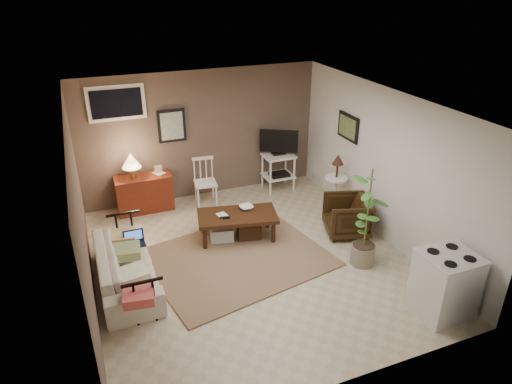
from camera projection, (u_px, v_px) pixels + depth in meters
name	position (u px, v px, depth m)	size (l,w,h in m)	color
floor	(251.00, 260.00, 6.91)	(5.00, 5.00, 0.00)	#C1B293
art_back	(172.00, 126.00, 8.17)	(0.50, 0.03, 0.60)	black
art_right	(348.00, 127.00, 7.87)	(0.03, 0.60, 0.45)	black
window	(116.00, 103.00, 7.65)	(0.96, 0.03, 0.60)	white
rug	(237.00, 258.00, 6.93)	(2.56, 2.05, 0.02)	#80624A
coffee_table	(237.00, 224.00, 7.35)	(1.36, 0.90, 0.48)	#3C1D10
sofa	(125.00, 261.00, 6.24)	(1.88, 0.55, 0.73)	silver
sofa_pillows	(130.00, 263.00, 6.04)	(0.36, 1.79, 0.13)	#F6EFCC
sofa_end_rails	(134.00, 262.00, 6.30)	(0.51, 1.88, 0.63)	black
laptop	(134.00, 240.00, 6.53)	(0.29, 0.21, 0.20)	black
red_console	(143.00, 190.00, 8.20)	(0.99, 0.44, 1.14)	maroon
spindle_chair	(205.00, 183.00, 8.45)	(0.43, 0.43, 0.87)	white
tv_stand	(279.00, 159.00, 8.88)	(0.67, 0.48, 1.24)	white
side_table	(337.00, 176.00, 8.06)	(0.41, 0.41, 1.09)	white
armchair	(347.00, 214.00, 7.47)	(0.69, 0.64, 0.71)	black
potted_plant	(367.00, 214.00, 6.47)	(0.39, 0.39, 1.56)	gray
stove	(445.00, 284.00, 5.68)	(0.66, 0.61, 0.86)	silver
bowl	(246.00, 203.00, 7.39)	(0.22, 0.05, 0.22)	#3C1D10
book_table	(218.00, 211.00, 7.14)	(0.15, 0.02, 0.20)	#3C1D10
book_console	(155.00, 169.00, 8.11)	(0.16, 0.02, 0.22)	#3C1D10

